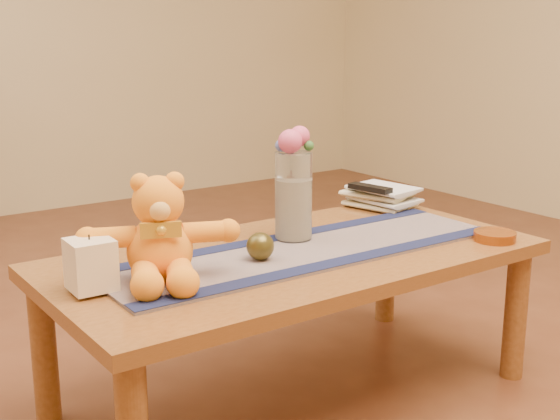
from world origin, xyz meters
TOP-DOWN VIEW (x-y plane):
  - floor at (0.00, 0.00)m, footprint 5.50×5.50m
  - coffee_table_top at (0.00, 0.00)m, footprint 1.40×0.70m
  - table_leg_fr at (0.64, -0.29)m, footprint 0.07×0.07m
  - table_leg_bl at (-0.64, 0.29)m, footprint 0.07×0.07m
  - table_leg_br at (0.64, 0.29)m, footprint 0.07×0.07m
  - persian_runner at (0.02, -0.02)m, footprint 1.20×0.36m
  - runner_border_near at (0.02, -0.16)m, footprint 1.20×0.07m
  - runner_border_far at (0.03, 0.13)m, footprint 1.20×0.07m
  - teddy_bear at (-0.42, -0.00)m, footprint 0.46×0.43m
  - pillar_candle at (-0.59, 0.02)m, footprint 0.11×0.11m
  - candle_wick at (-0.59, 0.02)m, footprint 0.00×0.00m
  - glass_vase at (0.06, 0.09)m, footprint 0.11×0.11m
  - potpourri_fill at (0.06, 0.09)m, footprint 0.09×0.09m
  - rose_left at (0.04, 0.08)m, footprint 0.07×0.07m
  - rose_right at (0.09, 0.10)m, footprint 0.06×0.06m
  - blue_flower_back at (0.07, 0.13)m, footprint 0.04×0.04m
  - blue_flower_side at (0.03, 0.11)m, footprint 0.04×0.04m
  - leaf_sprig at (0.10, 0.07)m, footprint 0.03×0.03m
  - bronze_ball at (-0.13, -0.02)m, footprint 0.09×0.09m
  - book_bottom at (0.49, 0.24)m, footprint 0.22×0.26m
  - book_lower at (0.50, 0.24)m, footprint 0.19×0.24m
  - book_upper at (0.48, 0.24)m, footprint 0.22×0.26m
  - book_top at (0.49, 0.24)m, footprint 0.19×0.24m
  - tv_remote at (0.49, 0.23)m, footprint 0.07×0.17m
  - amber_dish at (0.56, -0.25)m, footprint 0.14×0.14m

SIDE VIEW (x-z plane):
  - floor at x=0.00m, z-range 0.00..0.00m
  - table_leg_fr at x=0.64m, z-range 0.00..0.41m
  - table_leg_bl at x=-0.64m, z-range 0.00..0.41m
  - table_leg_br at x=0.64m, z-range 0.00..0.41m
  - coffee_table_top at x=0.00m, z-range 0.41..0.45m
  - persian_runner at x=0.02m, z-range 0.45..0.46m
  - runner_border_near at x=0.02m, z-range 0.46..0.46m
  - runner_border_far at x=0.03m, z-range 0.46..0.46m
  - book_bottom at x=0.49m, z-range 0.45..0.47m
  - amber_dish at x=0.56m, z-range 0.45..0.48m
  - book_lower at x=0.50m, z-range 0.47..0.49m
  - bronze_ball at x=-0.13m, z-range 0.46..0.53m
  - book_upper at x=0.48m, z-range 0.49..0.51m
  - book_top at x=0.49m, z-range 0.51..0.53m
  - pillar_candle at x=-0.59m, z-range 0.46..0.58m
  - tv_remote at x=0.49m, z-range 0.53..0.54m
  - potpourri_fill at x=0.06m, z-range 0.46..0.64m
  - teddy_bear at x=-0.42m, z-range 0.46..0.71m
  - candle_wick at x=-0.59m, z-range 0.58..0.59m
  - glass_vase at x=0.06m, z-range 0.46..0.72m
  - leaf_sprig at x=0.10m, z-range 0.72..0.75m
  - blue_flower_side at x=0.03m, z-range 0.72..0.76m
  - blue_flower_back at x=0.07m, z-range 0.72..0.77m
  - rose_left at x=0.04m, z-range 0.72..0.79m
  - rose_right at x=0.09m, z-range 0.73..0.79m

